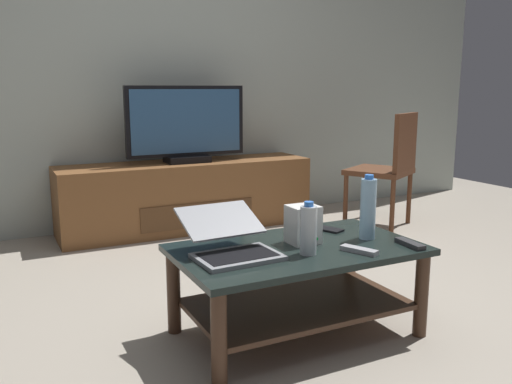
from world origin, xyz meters
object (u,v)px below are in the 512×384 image
(laptop, at_px, (230,242))
(television, at_px, (186,126))
(router_box, at_px, (303,224))
(water_bottle_far, at_px, (308,230))
(tv_remote, at_px, (359,250))
(water_bottle_near, at_px, (368,208))
(soundbar_remote, at_px, (410,244))
(dining_chair, at_px, (389,164))
(coffee_table, at_px, (297,274))
(media_cabinet, at_px, (187,195))
(cell_phone, at_px, (328,229))

(laptop, bearing_deg, television, 75.55)
(television, xyz_separation_m, router_box, (-0.14, -1.90, -0.31))
(water_bottle_far, xyz_separation_m, tv_remote, (0.20, -0.08, -0.09))
(router_box, xyz_separation_m, water_bottle_near, (0.30, -0.07, 0.06))
(water_bottle_near, distance_m, soundbar_remote, 0.24)
(dining_chair, bearing_deg, soundbar_remote, -127.62)
(coffee_table, xyz_separation_m, router_box, (0.05, 0.04, 0.21))
(dining_chair, relative_size, laptop, 2.21)
(television, relative_size, router_box, 5.47)
(television, bearing_deg, media_cabinet, 90.00)
(water_bottle_far, bearing_deg, coffee_table, 82.41)
(cell_phone, distance_m, tv_remote, 0.37)
(television, distance_m, water_bottle_near, 1.99)
(television, xyz_separation_m, tv_remote, (-0.00, -2.13, -0.38))
(media_cabinet, height_order, television, television)
(media_cabinet, height_order, water_bottle_far, water_bottle_far)
(laptop, xyz_separation_m, water_bottle_far, (0.29, -0.13, 0.05))
(water_bottle_far, bearing_deg, television, 84.34)
(tv_remote, height_order, soundbar_remote, same)
(media_cabinet, bearing_deg, water_bottle_far, -95.60)
(dining_chair, height_order, water_bottle_near, dining_chair)
(tv_remote, bearing_deg, router_box, 96.79)
(media_cabinet, bearing_deg, television, -90.00)
(coffee_table, xyz_separation_m, water_bottle_near, (0.35, -0.03, 0.27))
(television, xyz_separation_m, water_bottle_far, (-0.20, -2.05, -0.29))
(water_bottle_far, bearing_deg, media_cabinet, 84.40)
(coffee_table, relative_size, water_bottle_near, 3.58)
(laptop, relative_size, tv_remote, 2.52)
(laptop, bearing_deg, dining_chair, 33.87)
(water_bottle_far, bearing_deg, laptop, 155.24)
(laptop, height_order, soundbar_remote, laptop)
(coffee_table, bearing_deg, dining_chair, 39.11)
(media_cabinet, relative_size, dining_chair, 2.17)
(soundbar_remote, bearing_deg, coffee_table, 158.53)
(cell_phone, bearing_deg, media_cabinet, 70.00)
(dining_chair, bearing_deg, coffee_table, -140.89)
(television, height_order, water_bottle_far, television)
(tv_remote, bearing_deg, laptop, 132.89)
(laptop, relative_size, cell_phone, 2.88)
(cell_phone, bearing_deg, soundbar_remote, -88.79)
(water_bottle_far, distance_m, soundbar_remote, 0.48)
(television, xyz_separation_m, laptop, (-0.49, -1.92, -0.34))
(dining_chair, distance_m, water_bottle_far, 2.17)
(laptop, relative_size, soundbar_remote, 2.52)
(router_box, bearing_deg, coffee_table, -142.17)
(television, relative_size, water_bottle_near, 3.12)
(media_cabinet, xyz_separation_m, laptop, (-0.49, -1.94, 0.20))
(soundbar_remote, bearing_deg, dining_chair, 56.27)
(coffee_table, xyz_separation_m, water_bottle_far, (-0.01, -0.11, 0.23))
(media_cabinet, distance_m, water_bottle_near, 2.02)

